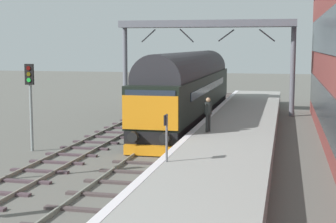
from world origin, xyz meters
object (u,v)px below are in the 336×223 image
object	(u,v)px
platform_number_sign	(166,130)
waiting_passenger	(208,111)
signal_post_far	(30,95)
diesel_locomotive	(189,86)

from	to	relation	value
platform_number_sign	waiting_passenger	size ratio (longest dim) A/B	1.02
signal_post_far	diesel_locomotive	bearing A→B (deg)	59.51
diesel_locomotive	platform_number_sign	xyz separation A→B (m)	(1.98, -15.11, -0.36)
diesel_locomotive	waiting_passenger	xyz separation A→B (m)	(2.49, -8.44, -0.50)
signal_post_far	waiting_passenger	xyz separation A→B (m)	(8.36, 1.52, -0.73)
signal_post_far	platform_number_sign	size ratio (longest dim) A/B	2.52
diesel_locomotive	platform_number_sign	size ratio (longest dim) A/B	11.98
platform_number_sign	diesel_locomotive	bearing A→B (deg)	97.45
diesel_locomotive	platform_number_sign	distance (m)	15.25
signal_post_far	waiting_passenger	world-z (taller)	signal_post_far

